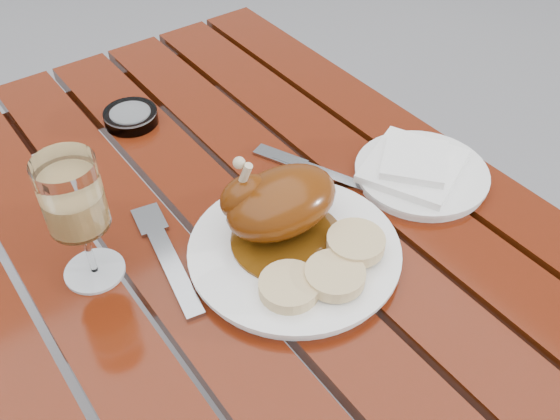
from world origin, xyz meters
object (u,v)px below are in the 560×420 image
at_px(table, 256,381).
at_px(side_plate, 421,174).
at_px(dinner_plate, 294,252).
at_px(ashtray, 131,117).
at_px(wine_glass, 80,222).

height_order(table, side_plate, side_plate).
height_order(dinner_plate, ashtray, ashtray).
bearing_deg(wine_glass, dinner_plate, -30.16).
bearing_deg(ashtray, side_plate, -53.63).
relative_size(dinner_plate, ashtray, 3.13).
relative_size(wine_glass, side_plate, 0.91).
height_order(table, ashtray, ashtray).
height_order(dinner_plate, side_plate, dinner_plate).
relative_size(table, dinner_plate, 4.19).
bearing_deg(ashtray, wine_glass, -124.44).
xyz_separation_m(wine_glass, side_plate, (0.49, -0.12, -0.09)).
relative_size(table, ashtray, 13.13).
xyz_separation_m(table, wine_glass, (-0.20, 0.07, 0.47)).
relative_size(side_plate, ashtray, 2.24).
bearing_deg(table, dinner_plate, -66.85).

